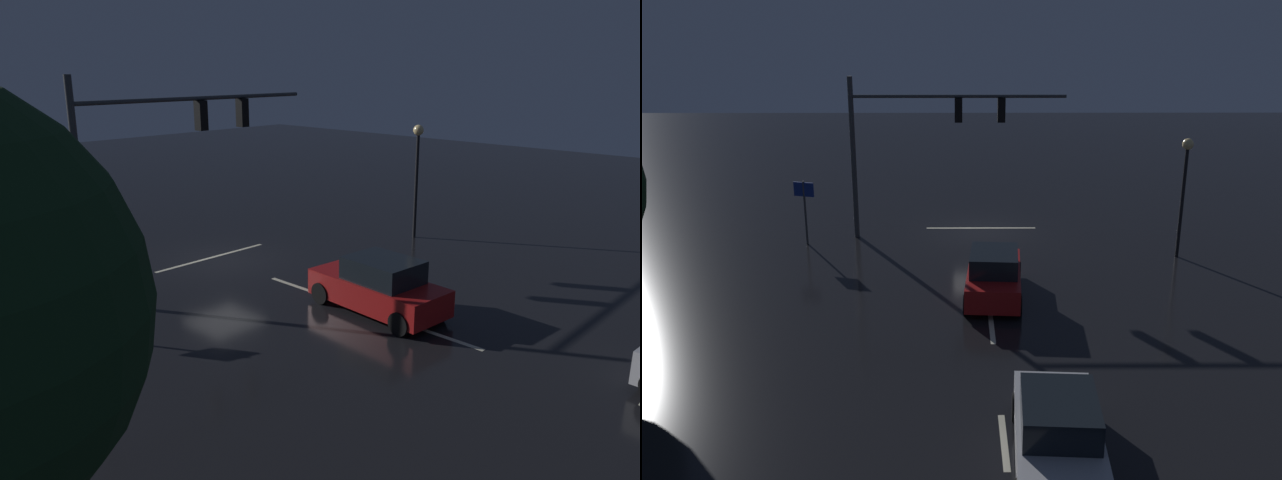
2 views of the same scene
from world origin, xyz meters
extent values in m
plane|color=black|center=(0.00, 0.00, 0.00)|extent=(80.00, 80.00, 0.00)
cylinder|color=#383A3D|center=(5.52, 0.59, 3.47)|extent=(0.22, 0.22, 6.93)
cylinder|color=#383A3D|center=(1.02, 0.59, 6.11)|extent=(8.98, 0.14, 0.14)
cube|color=black|center=(1.02, 0.59, 5.54)|extent=(0.32, 0.36, 1.00)
sphere|color=red|center=(1.02, 0.40, 5.86)|extent=(0.20, 0.20, 0.20)
sphere|color=black|center=(1.02, 0.40, 5.54)|extent=(0.20, 0.20, 0.20)
sphere|color=black|center=(1.02, 0.40, 5.22)|extent=(0.20, 0.20, 0.20)
cube|color=black|center=(-0.77, 0.59, 5.54)|extent=(0.32, 0.36, 1.00)
sphere|color=red|center=(-0.77, 0.40, 5.86)|extent=(0.20, 0.20, 0.20)
sphere|color=black|center=(-0.77, 0.40, 5.54)|extent=(0.20, 0.20, 0.20)
sphere|color=black|center=(-0.77, 0.40, 5.22)|extent=(0.20, 0.20, 0.20)
cube|color=beige|center=(0.00, 4.00, 0.00)|extent=(0.16, 2.20, 0.01)
cube|color=beige|center=(0.00, 10.00, 0.00)|extent=(0.16, 2.20, 0.01)
cube|color=beige|center=(0.00, -0.61, 0.00)|extent=(5.00, 0.16, 0.01)
cube|color=maroon|center=(-0.19, 7.39, 0.62)|extent=(2.11, 4.42, 0.80)
cube|color=black|center=(-0.18, 7.59, 1.36)|extent=(1.75, 2.21, 0.68)
cylinder|color=black|center=(0.53, 5.73, 0.34)|extent=(0.27, 0.69, 0.68)
cylinder|color=black|center=(-1.14, 5.86, 0.34)|extent=(0.27, 0.69, 0.68)
cylinder|color=black|center=(0.76, 8.93, 0.34)|extent=(0.27, 0.69, 0.68)
cylinder|color=black|center=(-0.91, 9.05, 0.34)|extent=(0.27, 0.69, 0.68)
sphere|color=#F9EFC6|center=(0.30, 5.23, 0.67)|extent=(0.20, 0.20, 0.20)
sphere|color=#F9EFC6|center=(-0.99, 5.32, 0.67)|extent=(0.20, 0.20, 0.20)
sphere|color=#F9EFC6|center=(-0.58, 14.58, 0.67)|extent=(0.20, 0.20, 0.20)
cylinder|color=black|center=(-7.81, 3.36, 2.21)|extent=(0.14, 0.14, 4.42)
sphere|color=#F9D88C|center=(-7.81, 3.36, 4.60)|extent=(0.44, 0.44, 0.44)
cylinder|color=#383A3D|center=(7.50, 1.63, 1.37)|extent=(0.09, 0.09, 2.75)
cube|color=navy|center=(7.50, 1.63, 2.40)|extent=(0.88, 0.31, 0.60)
camera|label=1|loc=(13.56, 18.11, 7.17)|focal=34.54mm
camera|label=2|loc=(1.04, 29.43, 9.28)|focal=38.41mm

